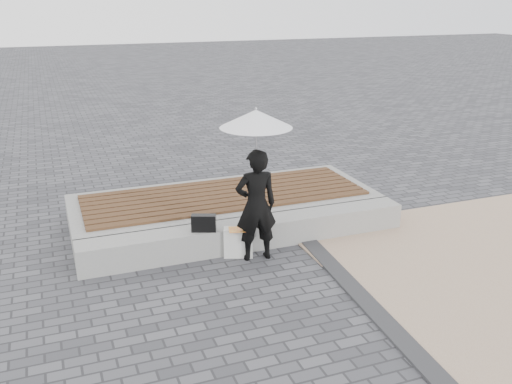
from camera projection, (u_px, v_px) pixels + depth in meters
ground at (294, 296)px, 7.09m from camera, size 80.00×80.00×0.00m
edging_band at (367, 303)px, 6.89m from camera, size 0.61×5.20×0.04m
seating_ledge at (250, 234)px, 8.43m from camera, size 5.00×0.45×0.40m
timber_platform at (225, 207)px, 9.49m from camera, size 5.00×2.00×0.40m
timber_decking at (225, 195)px, 9.42m from camera, size 4.60×1.60×0.04m
woman at (256, 205)px, 7.85m from camera, size 0.62×0.43×1.61m
parasol at (256, 119)px, 7.45m from camera, size 0.97×0.97×1.24m
handbag at (204, 223)px, 7.98m from camera, size 0.37×0.24×0.24m
canvas_tote at (238, 242)px, 8.10m from camera, size 0.44×0.31×0.43m
magazine at (239, 229)px, 7.98m from camera, size 0.34×0.29×0.01m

